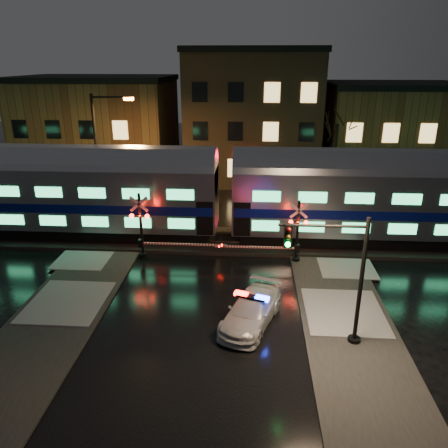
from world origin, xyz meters
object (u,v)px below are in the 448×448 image
Objects in this scene: police_car at (251,310)px; crossing_signal_left at (147,233)px; streetlight at (101,149)px; traffic_light at (339,280)px; crossing_signal_right at (291,238)px.

police_car is 0.86× the size of crossing_signal_left.
traffic_light is at bearing -45.38° from streetlight.
police_car is 0.91× the size of crossing_signal_right.
police_car is at bearing -50.62° from streetlight.
traffic_light is (9.42, -7.54, 1.30)m from crossing_signal_left.
police_car is 8.80m from crossing_signal_left.
police_car is 4.25m from traffic_light.
crossing_signal_right is 0.95× the size of traffic_light.
streetlight reaches higher than traffic_light.
crossing_signal_left is 12.14m from traffic_light.
streetlight is at bearing 146.54° from traffic_light.
crossing_signal_left reaches higher than police_car.
police_car is 6.72m from crossing_signal_right.
crossing_signal_right is at bearing 90.34° from police_car.
traffic_light is (3.37, -1.23, 2.28)m from police_car.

